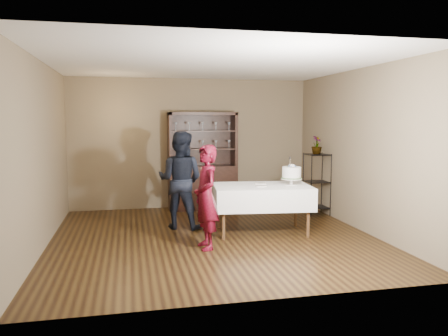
% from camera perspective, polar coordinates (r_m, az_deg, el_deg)
% --- Properties ---
extents(floor, '(5.00, 5.00, 0.00)m').
position_cam_1_polar(floor, '(7.01, -1.36, -8.99)').
color(floor, black).
rests_on(floor, ground).
extents(ceiling, '(5.00, 5.00, 0.00)m').
position_cam_1_polar(ceiling, '(6.81, -1.42, 13.49)').
color(ceiling, white).
rests_on(ceiling, back_wall).
extents(back_wall, '(5.00, 0.02, 2.70)m').
position_cam_1_polar(back_wall, '(9.24, -4.33, 3.21)').
color(back_wall, '#715F48').
rests_on(back_wall, floor).
extents(wall_left, '(0.02, 5.00, 2.70)m').
position_cam_1_polar(wall_left, '(6.76, -22.67, 1.59)').
color(wall_left, '#715F48').
rests_on(wall_left, floor).
extents(wall_right, '(0.02, 5.00, 2.70)m').
position_cam_1_polar(wall_right, '(7.65, 17.34, 2.29)').
color(wall_right, '#715F48').
rests_on(wall_right, floor).
extents(china_hutch, '(1.40, 0.48, 2.00)m').
position_cam_1_polar(china_hutch, '(9.09, -2.83, -1.17)').
color(china_hutch, black).
rests_on(china_hutch, floor).
extents(plant_etagere, '(0.42, 0.42, 1.20)m').
position_cam_1_polar(plant_etagere, '(8.69, 12.02, -1.74)').
color(plant_etagere, black).
rests_on(plant_etagere, floor).
extents(cake_table, '(1.66, 1.13, 0.78)m').
position_cam_1_polar(cake_table, '(7.19, 4.98, -3.74)').
color(cake_table, white).
rests_on(cake_table, floor).
extents(woman, '(0.43, 0.59, 1.50)m').
position_cam_1_polar(woman, '(6.26, -2.35, -3.81)').
color(woman, '#35040E').
rests_on(woman, floor).
extents(man, '(1.00, 0.91, 1.66)m').
position_cam_1_polar(man, '(7.46, -5.72, -1.57)').
color(man, black).
rests_on(man, floor).
extents(cake, '(0.37, 0.37, 0.47)m').
position_cam_1_polar(cake, '(7.24, 8.81, -0.72)').
color(cake, white).
rests_on(cake, cake_table).
extents(plate_near, '(0.24, 0.24, 0.01)m').
position_cam_1_polar(plate_near, '(7.05, 4.89, -2.34)').
color(plate_near, white).
rests_on(plate_near, cake_table).
extents(plate_far, '(0.21, 0.21, 0.01)m').
position_cam_1_polar(plate_far, '(7.32, 4.80, -2.02)').
color(plate_far, white).
rests_on(plate_far, cake_table).
extents(potted_plant, '(0.27, 0.27, 0.35)m').
position_cam_1_polar(potted_plant, '(8.60, 12.01, 2.94)').
color(potted_plant, '#406530').
rests_on(potted_plant, plant_etagere).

